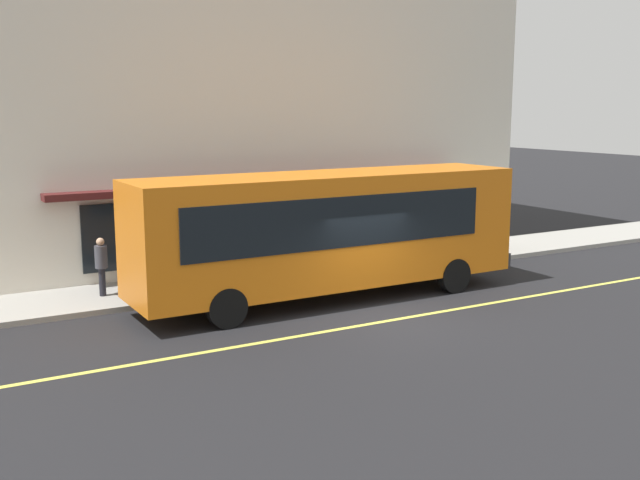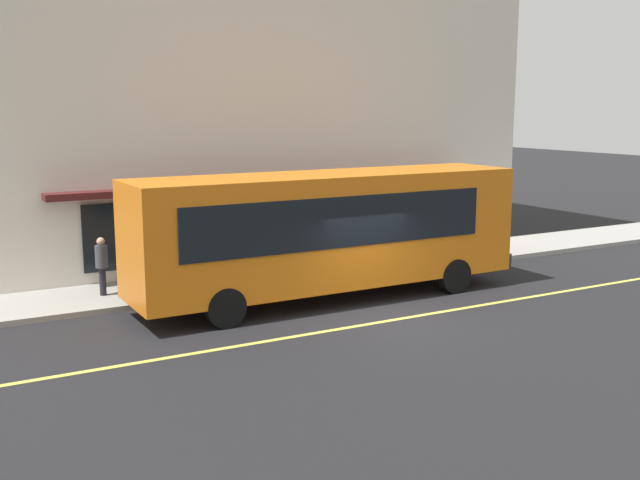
# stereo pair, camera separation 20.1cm
# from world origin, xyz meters

# --- Properties ---
(ground) EXTENTS (120.00, 120.00, 0.00)m
(ground) POSITION_xyz_m (0.00, 0.00, 0.00)
(ground) COLOR black
(sidewalk) EXTENTS (80.00, 2.92, 0.15)m
(sidewalk) POSITION_xyz_m (0.00, 5.58, 0.07)
(sidewalk) COLOR #9E9B93
(sidewalk) RESTS_ON ground
(lane_centre_stripe) EXTENTS (36.00, 0.16, 0.01)m
(lane_centre_stripe) POSITION_xyz_m (0.00, 0.00, 0.00)
(lane_centre_stripe) COLOR #D8D14C
(lane_centre_stripe) RESTS_ON ground
(storefront_building) EXTENTS (20.68, 11.84, 15.09)m
(storefront_building) POSITION_xyz_m (0.16, 12.66, 7.54)
(storefront_building) COLOR silver
(storefront_building) RESTS_ON ground
(bus) EXTENTS (11.13, 2.62, 3.50)m
(bus) POSITION_xyz_m (-0.35, 2.60, 1.99)
(bus) COLOR orange
(bus) RESTS_ON ground
(traffic_light) EXTENTS (0.30, 0.52, 3.20)m
(traffic_light) POSITION_xyz_m (-3.98, 4.92, 2.53)
(traffic_light) COLOR #2D2D33
(traffic_light) RESTS_ON sidewalk
(pedestrian_mid_block) EXTENTS (0.34, 0.34, 1.62)m
(pedestrian_mid_block) POSITION_xyz_m (-5.87, 5.53, 1.12)
(pedestrian_mid_block) COLOR black
(pedestrian_mid_block) RESTS_ON sidewalk
(pedestrian_by_curb) EXTENTS (0.34, 0.34, 1.55)m
(pedestrian_by_curb) POSITION_xyz_m (8.30, 6.35, 1.07)
(pedestrian_by_curb) COLOR black
(pedestrian_by_curb) RESTS_ON sidewalk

